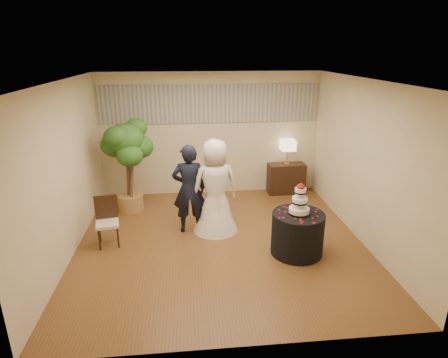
{
  "coord_description": "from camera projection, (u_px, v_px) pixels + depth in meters",
  "views": [
    {
      "loc": [
        -0.54,
        -5.91,
        3.27
      ],
      "look_at": [
        0.1,
        0.4,
        1.05
      ],
      "focal_mm": 30.0,
      "sensor_mm": 36.0,
      "label": 1
    }
  ],
  "objects": [
    {
      "name": "table_lamp",
      "position": [
        288.0,
        152.0,
        8.64
      ],
      "size": [
        0.32,
        0.32,
        0.58
      ],
      "primitive_type": null,
      "color": "tan",
      "rests_on": "console"
    },
    {
      "name": "wedding_cake",
      "position": [
        300.0,
        199.0,
        6.01
      ],
      "size": [
        0.34,
        0.34,
        0.53
      ],
      "primitive_type": null,
      "color": "white",
      "rests_on": "cake_table"
    },
    {
      "name": "console",
      "position": [
        286.0,
        178.0,
        8.85
      ],
      "size": [
        0.87,
        0.41,
        0.71
      ],
      "primitive_type": "cube",
      "rotation": [
        0.0,
        0.0,
        0.03
      ],
      "color": "black",
      "rests_on": "floor"
    },
    {
      "name": "ceiling",
      "position": [
        220.0,
        81.0,
        5.76
      ],
      "size": [
        5.0,
        5.0,
        0.0
      ],
      "primitive_type": "cube",
      "color": "white",
      "rests_on": "wall_back"
    },
    {
      "name": "wall_front",
      "position": [
        243.0,
        239.0,
        3.87
      ],
      "size": [
        5.0,
        0.06,
        2.8
      ],
      "primitive_type": "cube",
      "color": "beige",
      "rests_on": "ground"
    },
    {
      "name": "ficus_tree",
      "position": [
        128.0,
        166.0,
        7.69
      ],
      "size": [
        1.32,
        1.32,
        1.97
      ],
      "primitive_type": null,
      "rotation": [
        0.0,
        0.0,
        -0.69
      ],
      "color": "#295C1D",
      "rests_on": "floor"
    },
    {
      "name": "wall_right",
      "position": [
        364.0,
        163.0,
        6.46
      ],
      "size": [
        0.06,
        5.0,
        2.8
      ],
      "primitive_type": "cube",
      "color": "beige",
      "rests_on": "ground"
    },
    {
      "name": "side_chair",
      "position": [
        107.0,
        222.0,
        6.45
      ],
      "size": [
        0.47,
        0.49,
        0.87
      ],
      "primitive_type": null,
      "rotation": [
        0.0,
        0.0,
        0.2
      ],
      "color": "black",
      "rests_on": "floor"
    },
    {
      "name": "wall_back",
      "position": [
        210.0,
        135.0,
        8.57
      ],
      "size": [
        5.0,
        0.06,
        2.8
      ],
      "primitive_type": "cube",
      "color": "beige",
      "rests_on": "ground"
    },
    {
      "name": "cake_table",
      "position": [
        297.0,
        233.0,
        6.22
      ],
      "size": [
        0.87,
        0.87,
        0.72
      ],
      "primitive_type": "cylinder",
      "rotation": [
        0.0,
        0.0,
        -0.01
      ],
      "color": "black",
      "rests_on": "floor"
    },
    {
      "name": "groom",
      "position": [
        189.0,
        189.0,
        6.84
      ],
      "size": [
        0.62,
        0.42,
        1.68
      ],
      "primitive_type": "imported",
      "rotation": [
        0.0,
        0.0,
        3.17
      ],
      "color": "black",
      "rests_on": "floor"
    },
    {
      "name": "bride",
      "position": [
        215.0,
        186.0,
        6.85
      ],
      "size": [
        1.03,
        1.02,
        1.77
      ],
      "primitive_type": "imported",
      "rotation": [
        0.0,
        0.0,
        3.36
      ],
      "color": "white",
      "rests_on": "floor"
    },
    {
      "name": "floor",
      "position": [
        221.0,
        242.0,
        6.68
      ],
      "size": [
        5.0,
        5.0,
        0.0
      ],
      "primitive_type": "cube",
      "color": "brown",
      "rests_on": "ground"
    },
    {
      "name": "wall_left",
      "position": [
        65.0,
        172.0,
        5.98
      ],
      "size": [
        0.06,
        5.0,
        2.8
      ],
      "primitive_type": "cube",
      "color": "beige",
      "rests_on": "ground"
    },
    {
      "name": "mural_border",
      "position": [
        210.0,
        104.0,
        8.32
      ],
      "size": [
        4.9,
        0.02,
        0.85
      ],
      "primitive_type": "cube",
      "color": "gray",
      "rests_on": "wall_back"
    }
  ]
}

